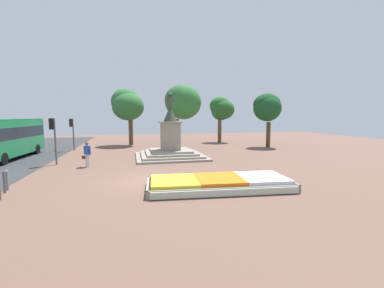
# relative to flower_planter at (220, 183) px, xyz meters

# --- Properties ---
(ground_plane) EXTENTS (72.17, 72.17, 0.00)m
(ground_plane) POSITION_rel_flower_planter_xyz_m (-3.24, 2.24, -0.25)
(ground_plane) COLOR brown
(flower_planter) EXTENTS (7.20, 3.44, 0.53)m
(flower_planter) POSITION_rel_flower_planter_xyz_m (0.00, 0.00, 0.00)
(flower_planter) COLOR #38281C
(flower_planter) RESTS_ON ground_plane
(statue_monument) EXTENTS (5.76, 5.76, 5.44)m
(statue_monument) POSITION_rel_flower_planter_xyz_m (-0.97, 9.94, 0.75)
(statue_monument) COLOR gray
(statue_monument) RESTS_ON ground_plane
(traffic_light_mid_block) EXTENTS (0.41, 0.29, 3.35)m
(traffic_light_mid_block) POSITION_rel_flower_planter_xyz_m (-9.61, 8.48, 2.07)
(traffic_light_mid_block) COLOR #4C5156
(traffic_light_mid_block) RESTS_ON ground_plane
(traffic_light_far_corner) EXTENTS (0.41, 0.29, 3.23)m
(traffic_light_far_corner) POSITION_rel_flower_planter_xyz_m (-10.02, 16.38, 2.03)
(traffic_light_far_corner) COLOR #4C5156
(traffic_light_far_corner) RESTS_ON ground_plane
(city_bus) EXTENTS (3.14, 9.41, 3.26)m
(city_bus) POSITION_rel_flower_planter_xyz_m (-14.15, 11.78, 1.63)
(city_bus) COLOR #197A47
(city_bus) RESTS_ON ground_plane
(pedestrian_with_handbag) EXTENTS (0.65, 0.49, 1.74)m
(pedestrian_with_handbag) POSITION_rel_flower_planter_xyz_m (-7.19, 7.17, 0.74)
(pedestrian_with_handbag) COLOR beige
(pedestrian_with_handbag) RESTS_ON ground_plane
(kerb_bollard_mid_b) EXTENTS (0.11, 0.11, 1.01)m
(kerb_bollard_mid_b) POSITION_rel_flower_planter_xyz_m (-9.87, 1.53, 0.28)
(kerb_bollard_mid_b) COLOR #4C5156
(kerb_bollard_mid_b) RESTS_ON ground_plane
(kerb_bollard_north) EXTENTS (0.17, 0.17, 0.98)m
(kerb_bollard_north) POSITION_rel_flower_planter_xyz_m (-9.98, 2.03, 0.27)
(kerb_bollard_north) COLOR slate
(kerb_bollard_north) RESTS_ON ground_plane
(park_tree_far_left) EXTENTS (3.99, 3.59, 6.86)m
(park_tree_far_left) POSITION_rel_flower_planter_xyz_m (1.27, 16.20, 4.72)
(park_tree_far_left) COLOR brown
(park_tree_far_left) RESTS_ON ground_plane
(park_tree_behind_statue) EXTENTS (3.15, 3.11, 6.04)m
(park_tree_behind_statue) POSITION_rel_flower_planter_xyz_m (10.81, 14.94, 4.27)
(park_tree_behind_statue) COLOR #4C3823
(park_tree_behind_statue) RESTS_ON ground_plane
(park_tree_far_right) EXTENTS (3.23, 3.03, 6.07)m
(park_tree_far_right) POSITION_rel_flower_planter_xyz_m (7.67, 21.36, 4.19)
(park_tree_far_right) COLOR brown
(park_tree_far_right) RESTS_ON ground_plane
(park_tree_street_side) EXTENTS (3.87, 4.20, 6.79)m
(park_tree_street_side) POSITION_rel_flower_planter_xyz_m (-4.66, 20.47, 4.52)
(park_tree_street_side) COLOR brown
(park_tree_street_side) RESTS_ON ground_plane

